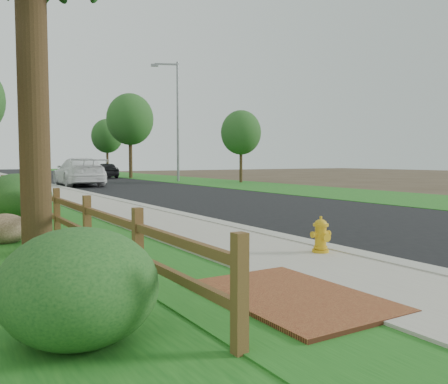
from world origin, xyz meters
TOP-DOWN VIEW (x-y plane):
  - ground at (0.00, 0.00)m, footprint 120.00×120.00m
  - road at (4.60, 35.00)m, footprint 8.00×90.00m
  - curb at (0.40, 35.00)m, footprint 0.40×90.00m
  - wet_gutter at (0.75, 35.00)m, footprint 0.50×90.00m
  - sidewalk at (-0.90, 35.00)m, footprint 2.20×90.00m
  - verge_far at (11.50, 35.00)m, footprint 6.00×90.00m
  - brick_patch at (-2.20, -1.00)m, footprint 1.60×2.40m
  - ranch_fence at (-3.60, 6.40)m, footprint 0.12×16.92m
  - fire_hydrant at (-0.10, 0.77)m, footprint 0.41×0.33m
  - white_suv at (2.00, 25.35)m, footprint 2.74×6.18m
  - dark_car_mid at (7.20, 36.53)m, footprint 1.91×4.20m
  - dark_car_far at (2.00, 43.18)m, footprint 2.81×5.66m
  - streetlight at (9.74, 27.25)m, footprint 1.97×0.97m
  - boulder at (-4.67, 5.02)m, footprint 1.00×0.78m
  - shrub_a at (-4.71, -1.00)m, footprint 1.82×1.82m
  - shrub_c at (-3.90, 8.75)m, footprint 2.27×2.27m
  - tree_near_right at (13.00, 23.24)m, footprint 2.90×2.90m
  - tree_mid_right at (9.00, 35.01)m, footprint 4.14×4.14m
  - tree_far_right at (9.00, 41.69)m, footprint 3.11×3.11m

SIDE VIEW (x-z plane):
  - ground at x=0.00m, z-range 0.00..0.00m
  - road at x=4.60m, z-range 0.00..0.02m
  - verge_far at x=11.50m, z-range 0.00..0.04m
  - wet_gutter at x=0.75m, z-range 0.02..0.02m
  - sidewalk at x=-0.90m, z-range 0.00..0.10m
  - brick_patch at x=-2.20m, z-range 0.00..0.11m
  - curb at x=0.40m, z-range 0.00..0.12m
  - boulder at x=-4.67m, z-range 0.00..0.63m
  - fire_hydrant at x=-0.10m, z-range 0.07..0.70m
  - shrub_a at x=-4.71m, z-range 0.00..1.10m
  - ranch_fence at x=-3.60m, z-range 0.07..1.17m
  - shrub_c at x=-3.90m, z-range 0.00..1.33m
  - dark_car_mid at x=7.20m, z-range 0.02..1.42m
  - white_suv at x=2.00m, z-range 0.02..1.78m
  - dark_car_far at x=2.00m, z-range 0.02..1.80m
  - tree_near_right at x=13.00m, z-range 1.00..6.22m
  - tree_far_right at x=9.00m, z-range 1.14..6.89m
  - streetlight at x=9.74m, z-range 0.60..9.56m
  - tree_mid_right at x=9.00m, z-range 1.46..8.96m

